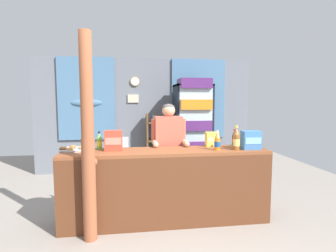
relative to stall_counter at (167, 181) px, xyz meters
The scene contains 16 objects.
ground_plane 1.01m from the stall_counter, 97.22° to the left, with size 8.09×8.09×0.00m, color gray.
back_wall_curtained 2.84m from the stall_counter, 92.25° to the left, with size 4.81×0.22×2.52m.
stall_counter is the anchor object (origin of this frame).
timber_post 1.11m from the stall_counter, 164.82° to the right, with size 0.17×0.15×2.35m.
drink_fridge 2.37m from the stall_counter, 68.54° to the left, with size 0.75×0.69×2.04m.
bottle_shelf_rack 2.46m from the stall_counter, 87.16° to the left, with size 0.48×0.28×1.31m.
plastic_lawn_chair 2.19m from the stall_counter, 109.57° to the left, with size 0.53×0.53×0.86m.
shopkeeper 0.69m from the stall_counter, 79.93° to the left, with size 0.51×0.42×1.55m.
soda_bottle_iced_tea 1.04m from the stall_counter, ahead, with size 0.09×0.09×0.32m.
soda_bottle_lime_soda 1.03m from the stall_counter, 160.93° to the left, with size 0.07×0.07×0.24m.
soda_bottle_cola 1.17m from the stall_counter, 17.37° to the left, with size 0.07×0.07×0.24m.
soda_bottle_orange_soda 0.82m from the stall_counter, ahead, with size 0.08×0.08×0.26m.
snack_box_biscuit 1.22m from the stall_counter, ahead, with size 0.24×0.15×0.24m.
snack_box_instant_noodle 0.88m from the stall_counter, 24.12° to the left, with size 0.17×0.11×0.20m.
snack_box_crackers 0.86m from the stall_counter, 165.83° to the left, with size 0.22×0.13×0.26m.
pastry_tray 1.29m from the stall_counter, 168.97° to the left, with size 0.34×0.34×0.06m.
Camera 1 is at (-0.36, -2.88, 1.60)m, focal length 28.63 mm.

